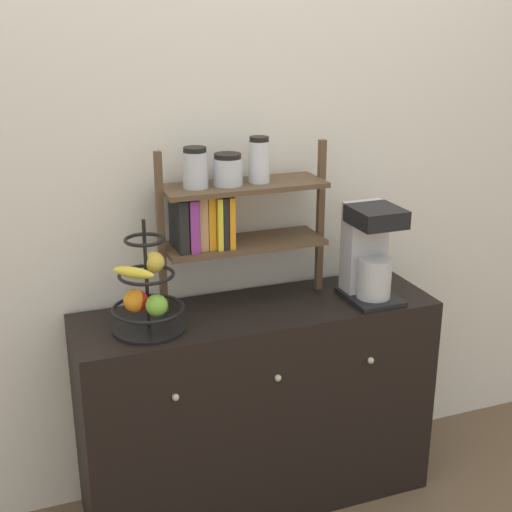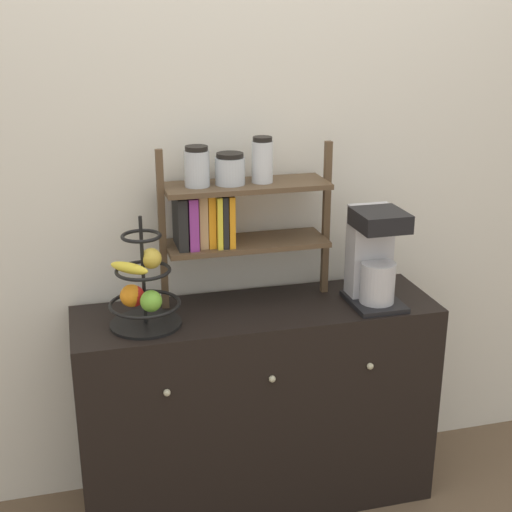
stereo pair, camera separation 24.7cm
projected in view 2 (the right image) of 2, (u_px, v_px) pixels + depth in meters
wall_back at (240, 156)px, 2.59m from camera, size 7.00×0.05×2.60m
sideboard at (257, 406)px, 2.67m from camera, size 1.30×0.41×0.80m
coffee_maker at (374, 256)px, 2.54m from camera, size 0.18×0.23×0.35m
fruit_stand at (142, 291)px, 2.36m from camera, size 0.24×0.24×0.38m
shelf_hutch at (226, 205)px, 2.49m from camera, size 0.62×0.20×0.60m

